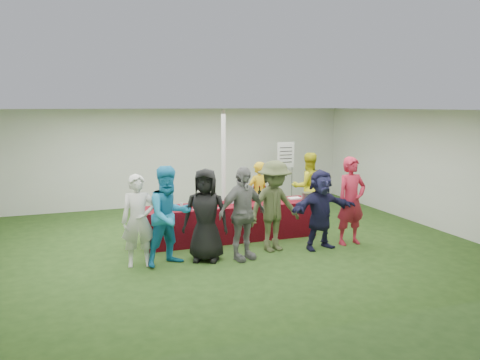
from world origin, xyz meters
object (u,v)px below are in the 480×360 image
object	(u,v)px
dump_bucket	(307,197)
staff_back	(308,187)
wine_list_sign	(286,160)
customer_0	(139,221)
customer_2	(206,215)
customer_1	(169,216)
customer_4	(274,206)
staff_pourer	(258,195)
serving_table	(231,222)
customer_6	(351,201)
customer_3	(242,213)
customer_5	(320,209)

from	to	relation	value
dump_bucket	staff_back	bearing A→B (deg)	61.56
wine_list_sign	staff_back	bearing A→B (deg)	-94.88
customer_0	customer_2	world-z (taller)	customer_2
customer_1	customer_4	bearing A→B (deg)	-15.16
dump_bucket	customer_4	xyz separation A→B (m)	(-1.13, -0.81, 0.04)
staff_pourer	staff_back	bearing A→B (deg)	172.70
serving_table	staff_back	size ratio (longest dim) A/B	2.16
customer_1	customer_2	xyz separation A→B (m)	(0.66, 0.01, -0.04)
staff_pourer	customer_6	world-z (taller)	customer_6
dump_bucket	customer_1	size ratio (longest dim) A/B	0.14
staff_back	customer_0	world-z (taller)	staff_back
customer_0	customer_3	bearing A→B (deg)	-2.50
customer_4	customer_6	bearing A→B (deg)	-16.66
wine_list_sign	customer_0	distance (m)	5.72
wine_list_sign	staff_back	distance (m)	1.66
customer_2	customer_3	distance (m)	0.66
customer_2	customer_6	world-z (taller)	customer_6
staff_back	customer_1	size ratio (longest dim) A/B	0.95
dump_bucket	wine_list_sign	world-z (taller)	wine_list_sign
staff_pourer	staff_back	world-z (taller)	staff_back
customer_2	dump_bucket	bearing A→B (deg)	45.00
customer_4	customer_5	xyz separation A→B (m)	(0.91, -0.17, -0.09)
dump_bucket	staff_pourer	bearing A→B (deg)	130.94
serving_table	dump_bucket	size ratio (longest dim) A/B	14.83
customer_2	customer_6	size ratio (longest dim) A/B	0.95
customer_1	customer_3	bearing A→B (deg)	-25.48
customer_1	customer_6	xyz separation A→B (m)	(3.69, 0.01, 0.01)
staff_pourer	customer_0	xyz separation A→B (m)	(-2.92, -1.72, 0.05)
staff_back	customer_0	xyz separation A→B (m)	(-4.32, -1.96, -0.02)
serving_table	customer_0	world-z (taller)	customer_0
staff_pourer	customer_3	size ratio (longest dim) A/B	0.89
customer_6	customer_0	bearing A→B (deg)	174.77
wine_list_sign	customer_4	xyz separation A→B (m)	(-1.89, -3.54, -0.44)
staff_pourer	customer_3	xyz separation A→B (m)	(-1.10, -1.99, 0.09)
serving_table	customer_2	distance (m)	1.50
staff_pourer	customer_0	size ratio (longest dim) A/B	0.94
dump_bucket	customer_5	size ratio (longest dim) A/B	0.15
staff_pourer	customer_4	xyz separation A→B (m)	(-0.35, -1.72, 0.11)
staff_pourer	customer_0	bearing A→B (deg)	13.55
customer_1	customer_3	distance (m)	1.31
wine_list_sign	customer_0	world-z (taller)	wine_list_sign
dump_bucket	customer_2	world-z (taller)	customer_2
customer_5	customer_1	bearing A→B (deg)	172.01
staff_pourer	customer_4	distance (m)	1.76
customer_4	staff_back	bearing A→B (deg)	34.91
serving_table	customer_3	size ratio (longest dim) A/B	2.10
customer_1	customer_5	bearing A→B (deg)	-19.48
customer_1	customer_5	world-z (taller)	customer_1
wine_list_sign	customer_3	size ratio (longest dim) A/B	1.05
serving_table	wine_list_sign	bearing A→B (deg)	46.05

